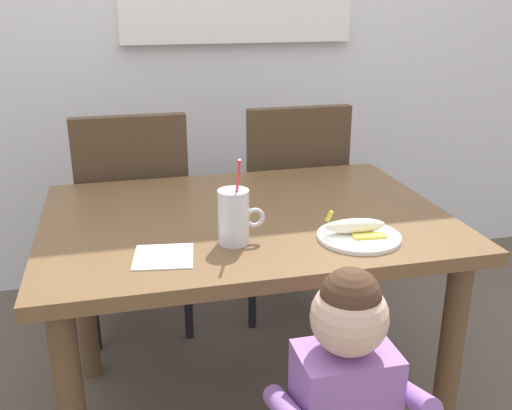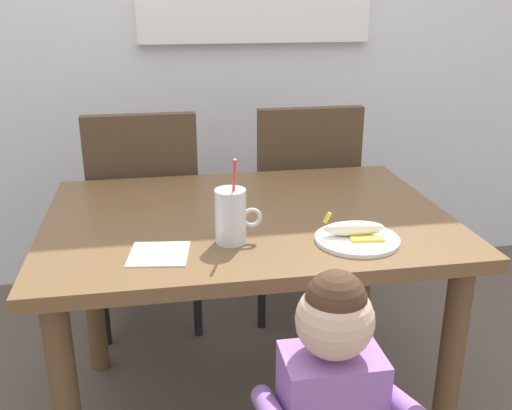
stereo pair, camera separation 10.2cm
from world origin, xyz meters
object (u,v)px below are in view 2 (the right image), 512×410
(milk_cup, at_px, (231,219))
(toddler_standing, at_px, (331,398))
(dining_chair_left, at_px, (146,210))
(snack_plate, at_px, (357,239))
(peeled_banana, at_px, (355,229))
(dining_chair_right, at_px, (301,200))
(paper_napkin, at_px, (159,254))
(dining_table, at_px, (248,247))

(milk_cup, bearing_deg, toddler_standing, -68.39)
(dining_chair_left, distance_m, snack_plate, 1.08)
(snack_plate, xyz_separation_m, peeled_banana, (-0.00, 0.01, 0.03))
(dining_chair_right, distance_m, peeled_banana, 0.92)
(dining_chair_right, relative_size, peeled_banana, 5.52)
(dining_chair_left, height_order, paper_napkin, dining_chair_left)
(dining_chair_left, relative_size, toddler_standing, 1.15)
(milk_cup, bearing_deg, dining_chair_left, 106.49)
(toddler_standing, xyz_separation_m, snack_plate, (0.17, 0.36, 0.22))
(dining_chair_right, relative_size, toddler_standing, 1.15)
(dining_chair_left, xyz_separation_m, snack_plate, (0.58, -0.88, 0.20))
(dining_chair_left, xyz_separation_m, dining_chair_right, (0.66, 0.02, 0.00))
(peeled_banana, distance_m, paper_napkin, 0.53)
(dining_table, xyz_separation_m, snack_plate, (0.26, -0.26, 0.12))
(paper_napkin, bearing_deg, milk_cup, 13.89)
(dining_chair_left, distance_m, paper_napkin, 0.90)
(milk_cup, bearing_deg, paper_napkin, -166.11)
(snack_plate, bearing_deg, dining_chair_left, 123.44)
(dining_chair_left, height_order, toddler_standing, dining_chair_left)
(snack_plate, height_order, peeled_banana, peeled_banana)
(dining_chair_right, xyz_separation_m, peeled_banana, (-0.08, -0.88, 0.23))
(dining_table, height_order, paper_napkin, paper_napkin)
(dining_table, distance_m, dining_chair_right, 0.73)
(paper_napkin, bearing_deg, dining_chair_left, 93.21)
(dining_chair_right, xyz_separation_m, snack_plate, (-0.08, -0.90, 0.20))
(dining_chair_left, distance_m, peeled_banana, 1.07)
(dining_chair_right, height_order, toddler_standing, dining_chair_right)
(toddler_standing, distance_m, milk_cup, 0.53)
(snack_plate, bearing_deg, paper_napkin, 179.25)
(dining_chair_left, distance_m, milk_cup, 0.90)
(snack_plate, bearing_deg, dining_chair_right, 85.23)
(paper_napkin, bearing_deg, dining_chair_right, 55.69)
(dining_table, xyz_separation_m, paper_napkin, (-0.27, -0.25, 0.11))
(peeled_banana, height_order, paper_napkin, peeled_banana)
(paper_napkin, bearing_deg, peeled_banana, 0.82)
(snack_plate, relative_size, peeled_banana, 1.32)
(dining_chair_left, bearing_deg, snack_plate, 123.44)
(peeled_banana, bearing_deg, dining_chair_left, 123.72)
(dining_chair_right, distance_m, snack_plate, 0.93)
(dining_table, relative_size, dining_chair_right, 1.27)
(paper_napkin, bearing_deg, dining_table, 42.68)
(dining_chair_right, height_order, milk_cup, milk_cup)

